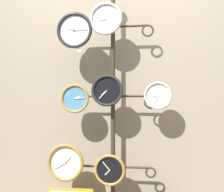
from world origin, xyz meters
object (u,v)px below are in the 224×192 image
clock_middle_center (107,91)px  clock_middle_right (158,96)px  clock_bottom_center (110,170)px  clock_middle_left (75,99)px  clock_top_center (106,19)px  clock_bottom_left (65,163)px  display_stand (113,140)px  clock_top_left (75,30)px

clock_middle_center → clock_middle_right: clock_middle_center is taller
clock_middle_right → clock_bottom_center: 0.73m
clock_middle_left → clock_middle_center: bearing=-3.4°
clock_top_center → clock_bottom_left: 1.24m
display_stand → clock_middle_center: bearing=-107.4°
display_stand → clock_top_left: 0.98m
clock_middle_right → clock_bottom_center: bearing=-179.4°
clock_bottom_center → clock_bottom_left: bearing=-174.2°
clock_bottom_left → clock_middle_center: bearing=2.1°
clock_middle_center → clock_bottom_left: size_ratio=0.84×
clock_bottom_center → clock_middle_right: bearing=0.6°
clock_middle_right → display_stand: bearing=169.1°
clock_top_left → clock_middle_right: bearing=2.6°
clock_middle_center → clock_bottom_left: 0.69m
clock_bottom_center → display_stand: bearing=79.7°
clock_top_left → clock_middle_right: 0.88m
clock_middle_left → clock_middle_right: (0.69, 0.01, 0.02)m
display_stand → clock_middle_right: 0.54m
clock_middle_left → clock_middle_center: 0.29m
clock_middle_left → clock_bottom_left: size_ratio=0.79×
clock_top_left → clock_middle_right: (0.69, 0.03, -0.55)m
clock_top_center → clock_middle_right: bearing=3.4°
clock_middle_center → clock_middle_right: (0.41, 0.03, -0.04)m
clock_middle_center → clock_bottom_center: size_ratio=1.02×
clock_top_left → clock_middle_right: clock_top_left is taller
display_stand → clock_middle_right: display_stand is taller
clock_top_left → clock_bottom_left: clock_top_left is taller
clock_middle_left → clock_bottom_center: clock_middle_left is taller
clock_top_center → clock_middle_left: size_ratio=1.13×
clock_middle_right → clock_bottom_left: 0.94m
clock_top_center → clock_middle_center: (0.01, -0.00, -0.60)m
display_stand → clock_top_left: size_ratio=6.74×
clock_top_left → clock_bottom_center: (0.30, 0.03, -1.16)m
clock_top_left → clock_middle_center: bearing=0.6°
clock_top_left → clock_middle_center: (0.28, 0.00, -0.51)m
clock_top_center → clock_middle_right: (0.42, 0.03, -0.64)m
clock_top_left → clock_middle_center: size_ratio=1.17×
clock_top_left → clock_bottom_left: bearing=-172.3°
clock_middle_right → clock_bottom_center: (-0.40, -0.00, -0.61)m
clock_top_center → clock_bottom_left: size_ratio=0.88×
clock_top_left → clock_bottom_left: size_ratio=0.98×
clock_top_left → clock_bottom_center: clock_top_left is taller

